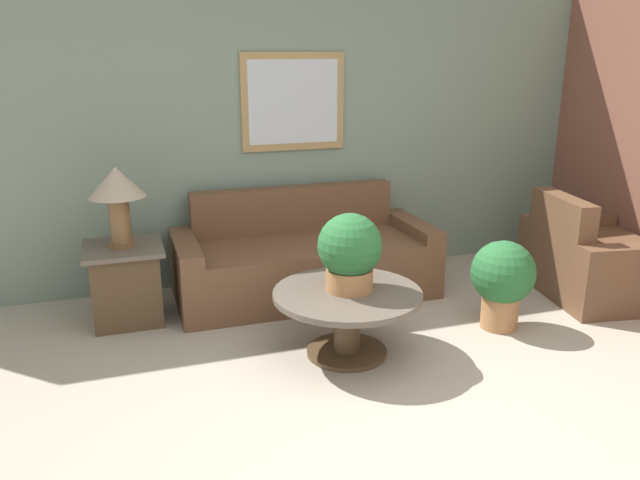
{
  "coord_description": "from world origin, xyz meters",
  "views": [
    {
      "loc": [
        -1.61,
        -2.55,
        1.99
      ],
      "look_at": [
        -0.2,
        1.71,
        0.62
      ],
      "focal_mm": 35.0,
      "sensor_mm": 36.0,
      "label": 1
    }
  ],
  "objects_px": {
    "side_table": "(126,283)",
    "potted_plant_on_table": "(350,251)",
    "potted_plant_floor": "(503,279)",
    "coffee_table": "(347,309)",
    "couch_main": "(304,261)",
    "armchair": "(592,261)",
    "table_lamp": "(117,190)"
  },
  "relations": [
    {
      "from": "table_lamp",
      "to": "potted_plant_floor",
      "type": "distance_m",
      "value": 2.88
    },
    {
      "from": "potted_plant_on_table",
      "to": "potted_plant_floor",
      "type": "distance_m",
      "value": 1.26
    },
    {
      "from": "table_lamp",
      "to": "potted_plant_floor",
      "type": "relative_size",
      "value": 0.89
    },
    {
      "from": "couch_main",
      "to": "side_table",
      "type": "xyz_separation_m",
      "value": [
        -1.44,
        -0.1,
        0.01
      ]
    },
    {
      "from": "potted_plant_floor",
      "to": "armchair",
      "type": "bearing_deg",
      "value": 17.15
    },
    {
      "from": "couch_main",
      "to": "table_lamp",
      "type": "bearing_deg",
      "value": -176.05
    },
    {
      "from": "couch_main",
      "to": "armchair",
      "type": "xyz_separation_m",
      "value": [
        2.3,
        -0.77,
        0.0
      ]
    },
    {
      "from": "potted_plant_on_table",
      "to": "table_lamp",
      "type": "bearing_deg",
      "value": 143.99
    },
    {
      "from": "armchair",
      "to": "potted_plant_floor",
      "type": "bearing_deg",
      "value": 116.51
    },
    {
      "from": "side_table",
      "to": "potted_plant_floor",
      "type": "bearing_deg",
      "value": -21.06
    },
    {
      "from": "coffee_table",
      "to": "couch_main",
      "type": "bearing_deg",
      "value": 87.5
    },
    {
      "from": "coffee_table",
      "to": "potted_plant_on_table",
      "type": "relative_size",
      "value": 1.91
    },
    {
      "from": "potted_plant_on_table",
      "to": "potted_plant_floor",
      "type": "bearing_deg",
      "value": 0.8
    },
    {
      "from": "couch_main",
      "to": "coffee_table",
      "type": "relative_size",
      "value": 2.14
    },
    {
      "from": "couch_main",
      "to": "table_lamp",
      "type": "distance_m",
      "value": 1.62
    },
    {
      "from": "side_table",
      "to": "couch_main",
      "type": "bearing_deg",
      "value": 3.95
    },
    {
      "from": "side_table",
      "to": "coffee_table",
      "type": "bearing_deg",
      "value": -37.1
    },
    {
      "from": "armchair",
      "to": "side_table",
      "type": "relative_size",
      "value": 2.1
    },
    {
      "from": "armchair",
      "to": "coffee_table",
      "type": "xyz_separation_m",
      "value": [
        -2.35,
        -0.39,
        0.04
      ]
    },
    {
      "from": "coffee_table",
      "to": "potted_plant_floor",
      "type": "height_order",
      "value": "potted_plant_floor"
    },
    {
      "from": "coffee_table",
      "to": "potted_plant_on_table",
      "type": "height_order",
      "value": "potted_plant_on_table"
    },
    {
      "from": "potted_plant_floor",
      "to": "coffee_table",
      "type": "bearing_deg",
      "value": -178.04
    },
    {
      "from": "armchair",
      "to": "potted_plant_on_table",
      "type": "bearing_deg",
      "value": 108.18
    },
    {
      "from": "armchair",
      "to": "table_lamp",
      "type": "xyz_separation_m",
      "value": [
        -3.74,
        0.67,
        0.73
      ]
    },
    {
      "from": "potted_plant_floor",
      "to": "side_table",
      "type": "bearing_deg",
      "value": 158.94
    },
    {
      "from": "coffee_table",
      "to": "table_lamp",
      "type": "bearing_deg",
      "value": 142.9
    },
    {
      "from": "armchair",
      "to": "couch_main",
      "type": "bearing_deg",
      "value": 80.91
    },
    {
      "from": "coffee_table",
      "to": "side_table",
      "type": "bearing_deg",
      "value": 142.9
    },
    {
      "from": "armchair",
      "to": "side_table",
      "type": "bearing_deg",
      "value": 89.25
    },
    {
      "from": "couch_main",
      "to": "potted_plant_floor",
      "type": "distance_m",
      "value": 1.63
    },
    {
      "from": "side_table",
      "to": "potted_plant_on_table",
      "type": "xyz_separation_m",
      "value": [
        1.41,
        -1.03,
        0.43
      ]
    },
    {
      "from": "armchair",
      "to": "potted_plant_floor",
      "type": "relative_size",
      "value": 1.87
    }
  ]
}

